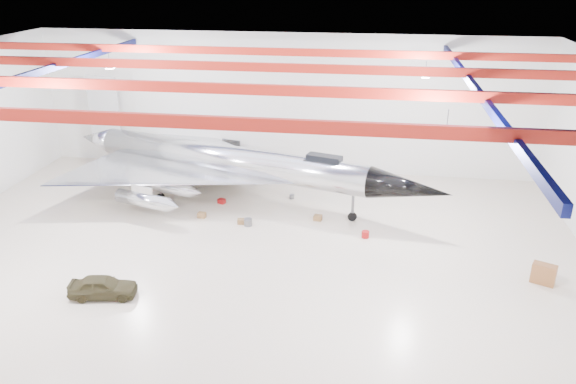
# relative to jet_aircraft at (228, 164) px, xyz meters

# --- Properties ---
(floor) EXTENTS (40.00, 40.00, 0.00)m
(floor) POSITION_rel_jet_aircraft_xyz_m (3.01, -8.16, -2.62)
(floor) COLOR beige
(floor) RESTS_ON ground
(wall_back) EXTENTS (40.00, 0.00, 40.00)m
(wall_back) POSITION_rel_jet_aircraft_xyz_m (3.01, 6.84, 2.88)
(wall_back) COLOR silver
(wall_back) RESTS_ON floor
(ceiling) EXTENTS (40.00, 40.00, 0.00)m
(ceiling) POSITION_rel_jet_aircraft_xyz_m (3.01, -8.16, 8.38)
(ceiling) COLOR #0A0F38
(ceiling) RESTS_ON wall_back
(ceiling_structure) EXTENTS (39.50, 29.50, 1.08)m
(ceiling_structure) POSITION_rel_jet_aircraft_xyz_m (3.01, -8.16, 7.70)
(ceiling_structure) COLOR maroon
(ceiling_structure) RESTS_ON ceiling
(jet_aircraft) EXTENTS (28.67, 20.70, 7.99)m
(jet_aircraft) POSITION_rel_jet_aircraft_xyz_m (0.00, 0.00, 0.00)
(jet_aircraft) COLOR silver
(jet_aircraft) RESTS_ON floor
(jeep) EXTENTS (3.62, 1.95, 1.17)m
(jeep) POSITION_rel_jet_aircraft_xyz_m (-3.06, -13.78, -2.04)
(jeep) COLOR #37311B
(jeep) RESTS_ON floor
(desk) EXTENTS (1.36, 1.05, 1.11)m
(desk) POSITION_rel_jet_aircraft_xyz_m (19.52, -8.94, -2.06)
(desk) COLOR brown
(desk) RESTS_ON floor
(crate_ply) EXTENTS (0.55, 0.46, 0.36)m
(crate_ply) POSITION_rel_jet_aircraft_xyz_m (-0.94, -3.68, -2.44)
(crate_ply) COLOR olive
(crate_ply) RESTS_ON floor
(toolbox_red) EXTENTS (0.59, 0.54, 0.34)m
(toolbox_red) POSITION_rel_jet_aircraft_xyz_m (-0.25, -1.13, -2.45)
(toolbox_red) COLOR maroon
(toolbox_red) RESTS_ON floor
(engine_drum) EXTENTS (0.68, 0.68, 0.48)m
(engine_drum) POSITION_rel_jet_aircraft_xyz_m (2.41, -4.42, -2.38)
(engine_drum) COLOR #59595B
(engine_drum) RESTS_ON floor
(parts_bin) EXTENTS (0.59, 0.50, 0.37)m
(parts_bin) POSITION_rel_jet_aircraft_xyz_m (6.82, -2.92, -2.44)
(parts_bin) COLOR olive
(parts_bin) RESTS_ON floor
(crate_small) EXTENTS (0.40, 0.36, 0.24)m
(crate_small) POSITION_rel_jet_aircraft_xyz_m (-5.65, -2.50, -2.50)
(crate_small) COLOR #59595B
(crate_small) RESTS_ON floor
(tool_chest) EXTENTS (0.47, 0.47, 0.42)m
(tool_chest) POSITION_rel_jet_aircraft_xyz_m (10.02, -4.97, -2.41)
(tool_chest) COLOR maroon
(tool_chest) RESTS_ON floor
(oil_barrel) EXTENTS (0.53, 0.45, 0.33)m
(oil_barrel) POSITION_rel_jet_aircraft_xyz_m (1.90, -4.21, -2.46)
(oil_barrel) COLOR olive
(oil_barrel) RESTS_ON floor
(spares_box) EXTENTS (0.41, 0.41, 0.31)m
(spares_box) POSITION_rel_jet_aircraft_xyz_m (4.56, 0.50, -2.46)
(spares_box) COLOR #59595B
(spares_box) RESTS_ON floor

